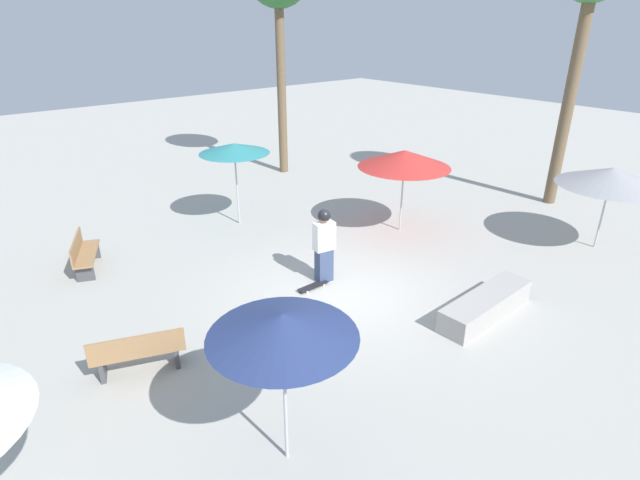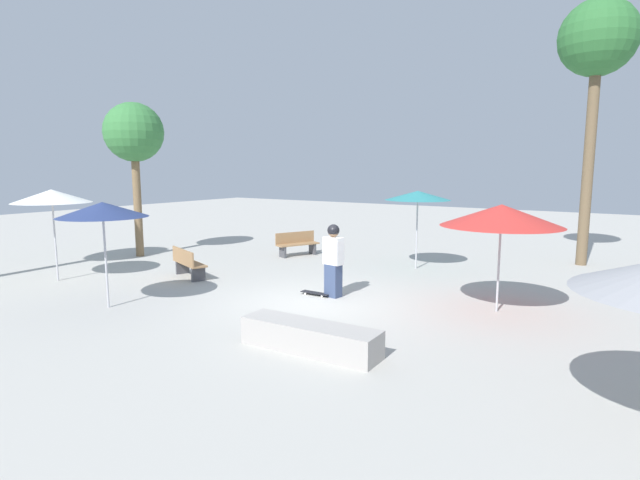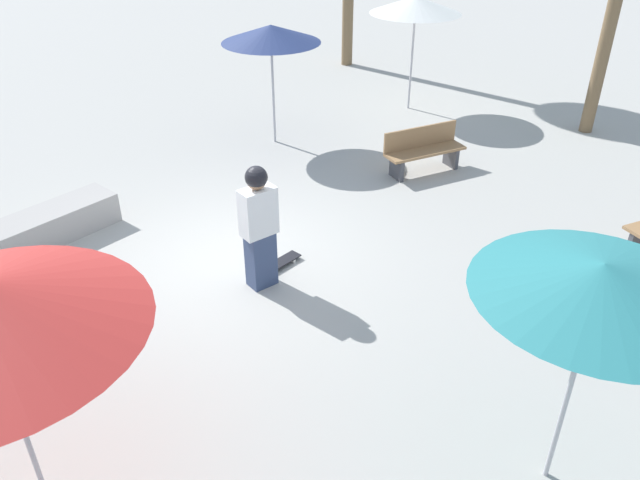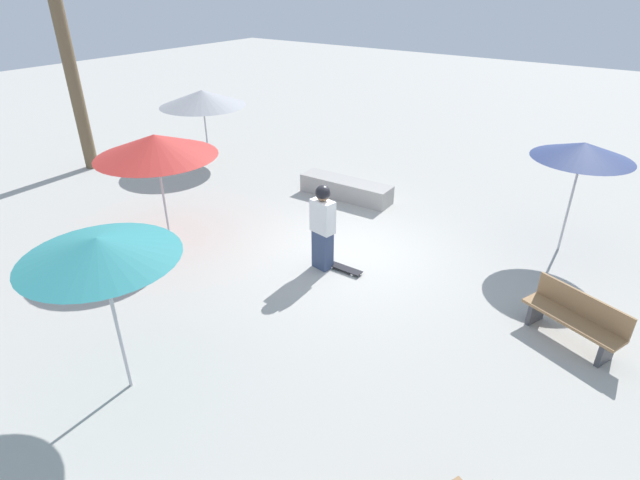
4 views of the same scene
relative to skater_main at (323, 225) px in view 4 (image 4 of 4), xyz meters
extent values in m
plane|color=#B2AFA8|center=(-0.08, -0.71, -0.97)|extent=(60.00, 60.00, 0.00)
cube|color=#38476B|center=(0.00, 0.00, -0.57)|extent=(0.41, 0.32, 0.82)
cube|color=white|center=(0.00, 0.00, 0.18)|extent=(0.52, 0.34, 0.67)
sphere|color=#8C6647|center=(0.00, 0.00, 0.65)|extent=(0.27, 0.27, 0.27)
sphere|color=black|center=(0.00, 0.00, 0.68)|extent=(0.30, 0.30, 0.30)
cube|color=black|center=(-0.44, -0.13, -0.91)|extent=(0.80, 0.20, 0.02)
cylinder|color=silver|center=(-0.69, -0.22, -0.95)|extent=(0.05, 0.03, 0.05)
cylinder|color=silver|center=(-0.69, -0.05, -0.95)|extent=(0.05, 0.03, 0.05)
cylinder|color=silver|center=(-0.19, -0.22, -0.95)|extent=(0.05, 0.03, 0.05)
cylinder|color=silver|center=(-0.19, -0.05, -0.95)|extent=(0.05, 0.03, 0.05)
cube|color=#A8A39E|center=(1.60, -3.35, -0.73)|extent=(2.58, 0.74, 0.49)
cube|color=#47474C|center=(-5.22, -0.19, -0.77)|extent=(0.22, 0.40, 0.40)
cube|color=#47474C|center=(-4.06, -0.64, -0.77)|extent=(0.22, 0.40, 0.40)
cube|color=#9E754C|center=(-4.64, -0.41, -0.55)|extent=(1.65, 0.99, 0.05)
cube|color=#9E754C|center=(-4.72, -0.60, -0.32)|extent=(1.50, 0.62, 0.40)
cylinder|color=#B7B7BC|center=(3.71, 0.90, 0.13)|extent=(0.05, 0.05, 2.22)
cone|color=red|center=(3.71, 0.90, 1.17)|extent=(2.61, 2.61, 0.48)
cylinder|color=#B7B7BC|center=(0.36, 4.39, 0.20)|extent=(0.05, 0.05, 2.35)
cone|color=teal|center=(0.36, 4.39, 1.34)|extent=(2.04, 2.04, 0.29)
cylinder|color=#B7B7BC|center=(6.89, -3.34, 0.06)|extent=(0.05, 0.05, 2.07)
cone|color=#99999E|center=(6.89, -3.34, 1.02)|extent=(2.66, 2.66, 0.48)
cylinder|color=#B7B7BC|center=(-3.80, -3.63, 0.17)|extent=(0.05, 0.05, 2.30)
cone|color=navy|center=(-3.80, -3.63, 1.27)|extent=(1.97, 1.97, 0.34)
cylinder|color=brown|center=(9.39, -0.76, 2.45)|extent=(0.37, 0.37, 6.85)
camera|label=1|loc=(-6.82, -7.96, 4.83)|focal=28.00mm
camera|label=2|loc=(6.32, -10.23, 2.20)|focal=28.00mm
camera|label=3|loc=(4.80, 5.45, 4.12)|focal=35.00mm
camera|label=4|loc=(-5.09, 7.24, 4.37)|focal=28.00mm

